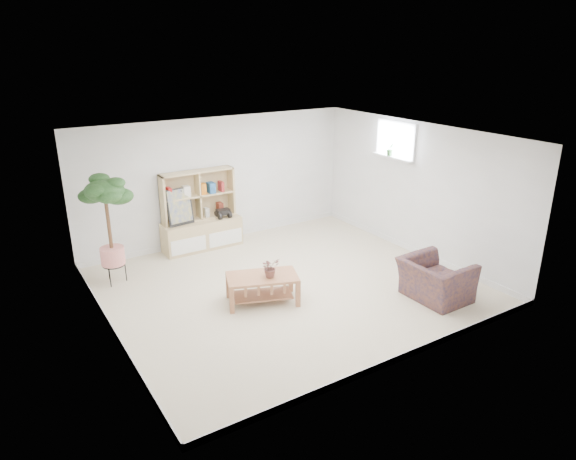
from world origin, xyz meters
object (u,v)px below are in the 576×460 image
floor_tree (109,231)px  armchair (436,277)px  coffee_table (262,289)px  storage_unit (201,211)px

floor_tree → armchair: floor_tree is taller
coffee_table → floor_tree: bearing=152.7°
storage_unit → coffee_table: size_ratio=1.42×
storage_unit → floor_tree: (-1.80, -0.64, 0.15)m
coffee_table → armchair: (2.26, -1.30, 0.14)m
storage_unit → floor_tree: 1.92m
coffee_table → armchair: 2.61m
floor_tree → armchair: size_ratio=1.87×
storage_unit → floor_tree: size_ratio=0.83×
coffee_table → armchair: bearing=-9.7°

